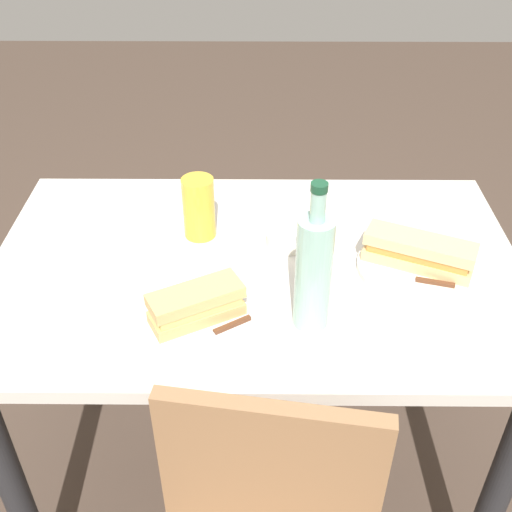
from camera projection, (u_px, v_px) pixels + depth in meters
ground_plane at (256, 472)px, 1.83m from camera, size 8.00×8.00×0.00m
dining_table at (256, 307)px, 1.44m from camera, size 1.17×0.74×0.78m
plate_near at (198, 320)px, 1.21m from camera, size 0.25×0.25×0.01m
baguette_sandwich_near at (196, 304)px, 1.18m from camera, size 0.19×0.15×0.07m
knife_near at (215, 333)px, 1.16m from camera, size 0.16×0.11×0.01m
plate_far at (416, 267)px, 1.34m from camera, size 0.25×0.25×0.01m
baguette_sandwich_far at (419, 252)px, 1.32m from camera, size 0.24×0.16×0.07m
knife_far at (416, 279)px, 1.29m from camera, size 0.18×0.06×0.01m
water_bottle at (313, 271)px, 1.14m from camera, size 0.07×0.07×0.31m
beer_glass at (199, 208)px, 1.41m from camera, size 0.07×0.07×0.15m
olive_bowl at (288, 238)px, 1.42m from camera, size 0.10×0.10×0.03m
paper_napkin at (71, 209)px, 1.54m from camera, size 0.16×0.16×0.00m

